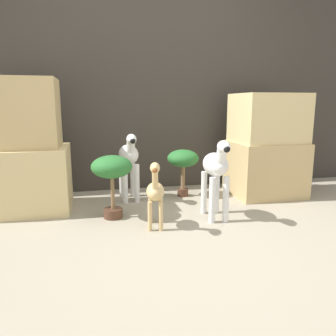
{
  "coord_description": "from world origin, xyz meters",
  "views": [
    {
      "loc": [
        -0.59,
        -2.04,
        0.97
      ],
      "look_at": [
        0.07,
        0.85,
        0.38
      ],
      "focal_mm": 35.0,
      "sensor_mm": 36.0,
      "label": 1
    }
  ],
  "objects": [
    {
      "name": "potted_palm_front",
      "position": [
        0.31,
        1.2,
        0.38
      ],
      "size": [
        0.33,
        0.33,
        0.5
      ],
      "color": "#513323",
      "rests_on": "ground_plane"
    },
    {
      "name": "zebra_right",
      "position": [
        0.39,
        0.47,
        0.43
      ],
      "size": [
        0.21,
        0.46,
        0.69
      ],
      "color": "white",
      "rests_on": "ground_plane"
    },
    {
      "name": "giraffe_figurine",
      "position": [
        -0.14,
        0.37,
        0.3
      ],
      "size": [
        0.18,
        0.37,
        0.55
      ],
      "color": "tan",
      "rests_on": "ground_plane"
    },
    {
      "name": "rock_pillar_left",
      "position": [
        -1.18,
        1.07,
        0.54
      ],
      "size": [
        0.71,
        0.61,
        1.19
      ],
      "color": "#DBC184",
      "rests_on": "ground_plane"
    },
    {
      "name": "zebra_left",
      "position": [
        -0.26,
        1.18,
        0.43
      ],
      "size": [
        0.22,
        0.46,
        0.69
      ],
      "color": "white",
      "rests_on": "ground_plane"
    },
    {
      "name": "wall_back",
      "position": [
        0.0,
        1.67,
        1.1
      ],
      "size": [
        6.4,
        0.08,
        2.2
      ],
      "color": "#38332D",
      "rests_on": "ground_plane"
    },
    {
      "name": "potted_palm_back",
      "position": [
        -0.46,
        0.68,
        0.41
      ],
      "size": [
        0.34,
        0.34,
        0.54
      ],
      "color": "#513323",
      "rests_on": "ground_plane"
    },
    {
      "name": "ground_plane",
      "position": [
        0.0,
        0.0,
        0.0
      ],
      "size": [
        14.0,
        14.0,
        0.0
      ],
      "primitive_type": "plane",
      "color": "#9E937F"
    },
    {
      "name": "rock_pillar_right",
      "position": [
        1.18,
        1.07,
        0.52
      ],
      "size": [
        0.71,
        0.61,
        1.07
      ],
      "color": "tan",
      "rests_on": "ground_plane"
    }
  ]
}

